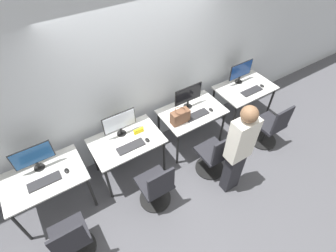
{
  "coord_description": "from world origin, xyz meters",
  "views": [
    {
      "loc": [
        -1.46,
        -2.16,
        3.68
      ],
      "look_at": [
        0.0,
        0.14,
        0.9
      ],
      "focal_mm": 28.0,
      "sensor_mm": 36.0,
      "label": 1
    }
  ],
  "objects_px": {
    "monitor_left": "(120,122)",
    "keyboard_far_right": "(252,91)",
    "keyboard_left": "(131,147)",
    "office_chair_left": "(156,188)",
    "mouse_far_left": "(67,171)",
    "monitor_right": "(188,95)",
    "mouse_left": "(147,140)",
    "office_chair_far_right": "(270,128)",
    "mouse_far_right": "(262,86)",
    "mouse_right": "(211,110)",
    "office_chair_far_left": "(73,241)",
    "office_chair_right": "(214,156)",
    "keyboard_right": "(197,115)",
    "keyboard_far_left": "(44,182)",
    "person_right": "(239,149)",
    "monitor_far_left": "(33,157)",
    "monitor_far_right": "(241,71)",
    "handbag": "(180,116)"
  },
  "relations": [
    {
      "from": "keyboard_far_left",
      "to": "person_right",
      "type": "height_order",
      "value": "person_right"
    },
    {
      "from": "handbag",
      "to": "mouse_left",
      "type": "bearing_deg",
      "value": -173.35
    },
    {
      "from": "office_chair_far_left",
      "to": "keyboard_far_right",
      "type": "distance_m",
      "value": 3.69
    },
    {
      "from": "mouse_far_left",
      "to": "mouse_right",
      "type": "bearing_deg",
      "value": -1.89
    },
    {
      "from": "office_chair_right",
      "to": "mouse_far_right",
      "type": "xyz_separation_m",
      "value": [
        1.56,
        0.6,
        0.38
      ]
    },
    {
      "from": "monitor_far_right",
      "to": "keyboard_far_left",
      "type": "bearing_deg",
      "value": -175.63
    },
    {
      "from": "office_chair_left",
      "to": "mouse_right",
      "type": "relative_size",
      "value": 10.2
    },
    {
      "from": "office_chair_left",
      "to": "keyboard_far_right",
      "type": "distance_m",
      "value": 2.46
    },
    {
      "from": "mouse_far_left",
      "to": "office_chair_left",
      "type": "height_order",
      "value": "office_chair_left"
    },
    {
      "from": "mouse_far_left",
      "to": "keyboard_right",
      "type": "xyz_separation_m",
      "value": [
        2.13,
        -0.05,
        -0.01
      ]
    },
    {
      "from": "office_chair_right",
      "to": "office_chair_far_left",
      "type": "bearing_deg",
      "value": -177.88
    },
    {
      "from": "keyboard_left",
      "to": "office_chair_left",
      "type": "distance_m",
      "value": 0.7
    },
    {
      "from": "mouse_far_left",
      "to": "office_chair_far_right",
      "type": "distance_m",
      "value": 3.38
    },
    {
      "from": "monitor_far_left",
      "to": "mouse_far_left",
      "type": "bearing_deg",
      "value": -41.13
    },
    {
      "from": "monitor_far_left",
      "to": "office_chair_right",
      "type": "relative_size",
      "value": 0.56
    },
    {
      "from": "monitor_left",
      "to": "keyboard_far_right",
      "type": "xyz_separation_m",
      "value": [
        2.42,
        -0.31,
        -0.23
      ]
    },
    {
      "from": "mouse_left",
      "to": "office_chair_far_left",
      "type": "bearing_deg",
      "value": -155.73
    },
    {
      "from": "monitor_left",
      "to": "monitor_far_right",
      "type": "distance_m",
      "value": 2.42
    },
    {
      "from": "keyboard_right",
      "to": "office_chair_right",
      "type": "height_order",
      "value": "office_chair_right"
    },
    {
      "from": "office_chair_far_left",
      "to": "mouse_right",
      "type": "distance_m",
      "value": 2.78
    },
    {
      "from": "monitor_left",
      "to": "keyboard_left",
      "type": "relative_size",
      "value": 1.22
    },
    {
      "from": "office_chair_left",
      "to": "person_right",
      "type": "distance_m",
      "value": 1.29
    },
    {
      "from": "person_right",
      "to": "keyboard_far_right",
      "type": "height_order",
      "value": "person_right"
    },
    {
      "from": "mouse_far_right",
      "to": "keyboard_left",
      "type": "bearing_deg",
      "value": -179.75
    },
    {
      "from": "monitor_far_right",
      "to": "office_chair_far_right",
      "type": "xyz_separation_m",
      "value": [
        -0.06,
        -0.97,
        -0.61
      ]
    },
    {
      "from": "monitor_far_right",
      "to": "keyboard_right",
      "type": "bearing_deg",
      "value": -165.23
    },
    {
      "from": "keyboard_left",
      "to": "office_chair_far_right",
      "type": "xyz_separation_m",
      "value": [
        2.36,
        -0.62,
        -0.38
      ]
    },
    {
      "from": "mouse_far_left",
      "to": "monitor_right",
      "type": "height_order",
      "value": "monitor_right"
    },
    {
      "from": "mouse_right",
      "to": "keyboard_far_right",
      "type": "distance_m",
      "value": 0.94
    },
    {
      "from": "monitor_far_left",
      "to": "office_chair_right",
      "type": "height_order",
      "value": "monitor_far_left"
    },
    {
      "from": "keyboard_left",
      "to": "handbag",
      "type": "xyz_separation_m",
      "value": [
        0.9,
        0.05,
        0.11
      ]
    },
    {
      "from": "mouse_right",
      "to": "monitor_right",
      "type": "bearing_deg",
      "value": 133.4
    },
    {
      "from": "keyboard_left",
      "to": "handbag",
      "type": "height_order",
      "value": "handbag"
    },
    {
      "from": "keyboard_far_left",
      "to": "mouse_far_left",
      "type": "height_order",
      "value": "mouse_far_left"
    },
    {
      "from": "keyboard_far_right",
      "to": "mouse_far_right",
      "type": "height_order",
      "value": "mouse_far_right"
    },
    {
      "from": "monitor_left",
      "to": "person_right",
      "type": "relative_size",
      "value": 0.3
    },
    {
      "from": "mouse_left",
      "to": "office_chair_left",
      "type": "distance_m",
      "value": 0.71
    },
    {
      "from": "office_chair_far_right",
      "to": "mouse_right",
      "type": "bearing_deg",
      "value": 144.74
    },
    {
      "from": "mouse_far_left",
      "to": "keyboard_left",
      "type": "height_order",
      "value": "mouse_far_left"
    },
    {
      "from": "mouse_left",
      "to": "office_chair_far_right",
      "type": "bearing_deg",
      "value": -15.95
    },
    {
      "from": "monitor_far_left",
      "to": "mouse_far_right",
      "type": "bearing_deg",
      "value": -4.75
    },
    {
      "from": "office_chair_left",
      "to": "mouse_far_right",
      "type": "distance_m",
      "value": 2.72
    },
    {
      "from": "keyboard_far_right",
      "to": "mouse_far_left",
      "type": "bearing_deg",
      "value": 178.73
    },
    {
      "from": "office_chair_far_left",
      "to": "monitor_left",
      "type": "bearing_deg",
      "value": 39.85
    },
    {
      "from": "office_chair_far_left",
      "to": "office_chair_right",
      "type": "xyz_separation_m",
      "value": [
        2.32,
        0.09,
        0.0
      ]
    },
    {
      "from": "keyboard_far_right",
      "to": "keyboard_left",
      "type": "bearing_deg",
      "value": -179.89
    },
    {
      "from": "mouse_left",
      "to": "keyboard_far_right",
      "type": "height_order",
      "value": "mouse_left"
    },
    {
      "from": "mouse_left",
      "to": "keyboard_far_right",
      "type": "relative_size",
      "value": 0.22
    },
    {
      "from": "monitor_left",
      "to": "keyboard_far_right",
      "type": "distance_m",
      "value": 2.45
    },
    {
      "from": "office_chair_far_right",
      "to": "office_chair_right",
      "type": "bearing_deg",
      "value": 178.35
    }
  ]
}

